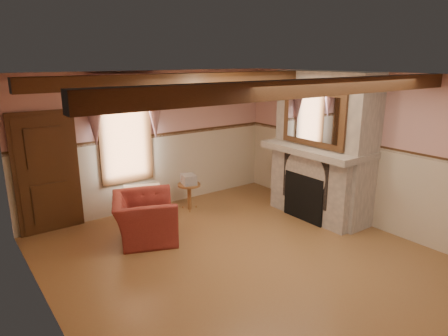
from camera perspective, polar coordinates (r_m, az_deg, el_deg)
floor at (r=6.36m, az=2.98°, el=-13.01°), size 5.50×6.00×0.01m
ceiling at (r=5.60m, az=3.39°, el=13.09°), size 5.50×6.00×0.01m
wall_back at (r=8.30m, az=-10.09°, el=3.86°), size 5.50×0.02×2.80m
wall_left at (r=4.68m, az=-24.04°, el=-6.27°), size 0.02×6.00×2.80m
wall_right at (r=7.82m, az=18.99°, el=2.56°), size 0.02×6.00×2.80m
wainscot at (r=6.04m, az=3.08°, el=-6.73°), size 5.50×6.00×1.50m
chair_rail at (r=5.80m, az=3.19°, el=0.15°), size 5.50×6.00×0.08m
firebox at (r=7.86m, az=11.64°, el=-4.06°), size 0.20×0.95×0.90m
armchair at (r=7.04m, az=-11.30°, el=-6.95°), size 1.39×1.47×0.76m
side_table at (r=8.27m, az=-4.97°, el=-4.09°), size 0.57×0.57×0.55m
book_stack at (r=8.14m, az=-5.06°, el=-1.63°), size 0.33×0.37×0.20m
radiator at (r=8.15m, az=-11.54°, el=-4.46°), size 0.72×0.43×0.60m
bowl at (r=7.81m, az=12.89°, el=3.50°), size 0.39×0.39×0.09m
mantel_clock at (r=8.29m, az=9.08°, el=4.74°), size 0.14×0.24×0.20m
oil_lamp at (r=7.92m, az=11.84°, el=4.41°), size 0.11×0.11×0.28m
candle_red at (r=7.31m, az=17.74°, el=2.62°), size 0.06×0.06×0.16m
jar_yellow at (r=7.59m, az=14.91°, el=3.13°), size 0.06×0.06×0.12m
fireplace at (r=7.92m, az=14.09°, el=3.08°), size 0.85×2.00×2.80m
mantel at (r=7.79m, az=13.22°, el=2.64°), size 1.05×2.05×0.12m
overmantel_mirror at (r=7.54m, az=12.57°, el=6.99°), size 0.06×1.44×1.04m
door at (r=7.66m, az=-23.94°, el=-0.89°), size 1.10×0.10×2.10m
window at (r=7.99m, az=-13.94°, el=5.03°), size 1.06×0.08×2.02m
window_drapes at (r=7.82m, az=-13.97°, el=9.26°), size 1.30×0.14×1.40m
ceiling_beam_front at (r=4.75m, az=12.80°, el=11.13°), size 5.50×0.18×0.20m
ceiling_beam_back at (r=6.58m, az=-3.45°, el=12.54°), size 5.50×0.18×0.20m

